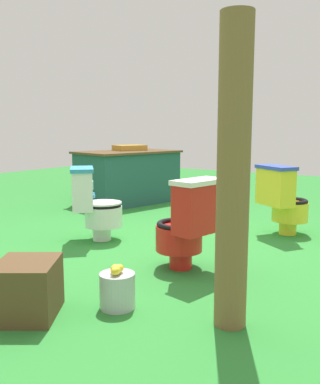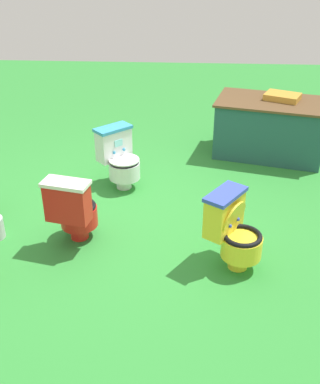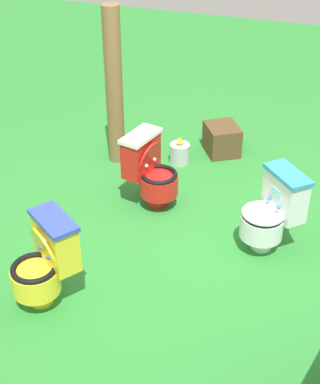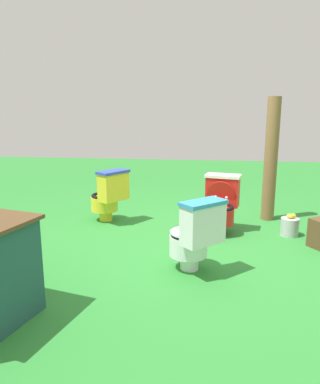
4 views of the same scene
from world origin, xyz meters
The scene contains 5 objects.
ground centered at (0.00, 0.00, 0.00)m, with size 14.00×14.00×0.00m, color #2D8433.
toilet_yellow centered at (1.12, -0.73, 0.37)m, with size 0.63×0.61×0.73m.
toilet_white centered at (-0.12, 0.75, 0.37)m, with size 0.63×0.63×0.73m.
toilet_red centered at (-0.40, -0.46, 0.37)m, with size 0.50×0.57×0.73m.
vendor_table centered at (1.80, 1.80, 0.39)m, with size 1.62×1.19×0.85m.
Camera 2 is at (0.67, -4.28, 2.71)m, focal length 43.94 mm.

